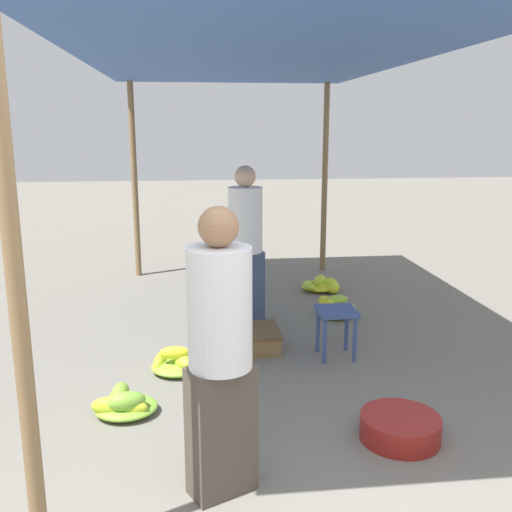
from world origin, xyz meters
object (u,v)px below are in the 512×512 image
Objects in this scene: crate_near at (251,339)px; shopper_walking_mid at (245,243)px; basin_black at (400,428)px; banana_pile_right_0 at (321,285)px; banana_pile_right_1 at (337,309)px; banana_pile_left_0 at (123,404)px; vendor_foreground at (220,351)px; banana_pile_left_1 at (178,363)px; stool at (336,319)px.

crate_near is 0.32× the size of shopper_walking_mid.
basin_black is 1.06× the size of banana_pile_right_0.
banana_pile_right_1 reaches higher than basin_black.
crate_near is at bearing -142.57° from banana_pile_right_1.
banana_pile_left_0 is (-1.87, 0.54, 0.00)m from basin_black.
banana_pile_left_1 is at bearing 99.63° from vendor_foreground.
stool is 0.84× the size of banana_pile_left_1.
shopper_walking_mid is (-1.06, -1.08, 0.79)m from banana_pile_right_0.
stool is (1.13, 1.84, -0.49)m from vendor_foreground.
vendor_foreground is 3.06× the size of banana_pile_left_1.
stool is at bearing -105.36° from banana_pile_right_1.
vendor_foreground is 3.37× the size of banana_pile_right_1.
shopper_walking_mid is at bearing 59.85° from banana_pile_left_1.
stool is 0.97× the size of banana_pile_left_0.
banana_pile_right_0 is 2.11m from crate_near.
vendor_foreground is 3.13× the size of crate_near.
crate_near is at bearing -91.56° from shopper_walking_mid.
stool is 0.93× the size of banana_pile_right_1.
banana_pile_left_0 is at bearing -136.86° from banana_pile_right_1.
vendor_foreground reaches higher than banana_pile_left_1.
banana_pile_left_1 reaches higher than crate_near.
shopper_walking_mid is (-0.72, 1.02, 0.50)m from stool.
shopper_walking_mid is at bearing 125.15° from stool.
crate_near is 1.06m from shopper_walking_mid.
stool is 1.45m from banana_pile_left_1.
shopper_walking_mid reaches higher than basin_black.
basin_black is at bearing -94.96° from banana_pile_right_1.
basin_black is 1.14× the size of banana_pile_left_0.
banana_pile_left_1 reaches higher than banana_pile_left_0.
stool reaches higher than crate_near.
banana_pile_left_1 is at bearing 61.61° from banana_pile_left_0.
vendor_foreground reaches higher than basin_black.
basin_black is 2.68m from shopper_walking_mid.
basin_black is at bearing -71.89° from shopper_walking_mid.
crate_near is (1.06, 1.17, 0.01)m from banana_pile_left_0.
banana_pile_right_0 is 1.02m from banana_pile_right_1.
banana_pile_left_0 is 0.28× the size of shopper_walking_mid.
banana_pile_right_1 is 1.28m from shopper_walking_mid.
banana_pile_left_0 is at bearing -118.39° from banana_pile_left_1.
banana_pile_right_0 is 0.30× the size of shopper_walking_mid.
crate_near is at bearing 47.86° from banana_pile_left_0.
basin_black is at bearing -39.81° from banana_pile_left_1.
stool is 0.27× the size of shopper_walking_mid.
stool is at bearing 26.13° from banana_pile_left_0.
vendor_foreground is at bearing -98.23° from shopper_walking_mid.
crate_near reaches higher than basin_black.
crate_near is (0.68, 0.46, 0.02)m from banana_pile_left_1.
banana_pile_left_0 is (-1.79, -0.88, -0.27)m from stool.
basin_black is at bearing -16.09° from banana_pile_left_0.
vendor_foreground reaches higher than banana_pile_right_0.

